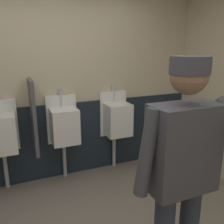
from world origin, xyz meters
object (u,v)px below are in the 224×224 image
urinal_middle (64,125)px  urinal_right (117,119)px  urinal_left (1,133)px  person (183,164)px

urinal_middle → urinal_right: 0.75m
urinal_middle → urinal_right: bearing=0.0°
urinal_left → urinal_right: size_ratio=1.00×
urinal_middle → person: person is taller
urinal_right → person: bearing=-101.0°
urinal_left → person: size_ratio=0.72×
urinal_left → urinal_right: bearing=0.0°
urinal_left → urinal_right: 1.50m
urinal_middle → urinal_right: same height
urinal_right → urinal_left: bearing=180.0°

